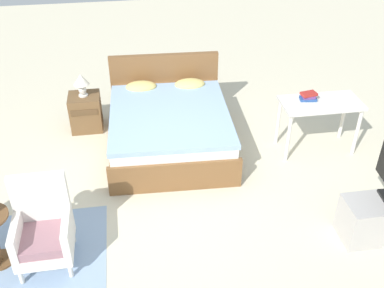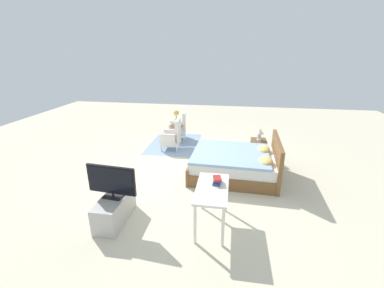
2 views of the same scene
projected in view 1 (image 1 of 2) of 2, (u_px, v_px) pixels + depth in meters
name	position (u px, v px, depth m)	size (l,w,h in m)	color
ground_plane	(174.00, 195.00, 5.38)	(16.00, 16.00, 0.00)	beige
floor_rug	(0.00, 267.00, 4.47)	(2.10, 1.50, 0.01)	#8EA8C6
bed	(169.00, 126.00, 6.11)	(1.68, 2.03, 0.96)	brown
armchair_by_window_right	(43.00, 230.00, 4.37)	(0.55, 0.55, 0.92)	white
nightstand	(86.00, 112.00, 6.48)	(0.44, 0.41, 0.53)	brown
table_lamp	(81.00, 82.00, 6.22)	(0.22, 0.22, 0.33)	silver
vanity_desk	(320.00, 109.00, 5.85)	(1.04, 0.52, 0.73)	silver
book_stack	(308.00, 96.00, 5.80)	(0.23, 0.16, 0.11)	#284C8E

